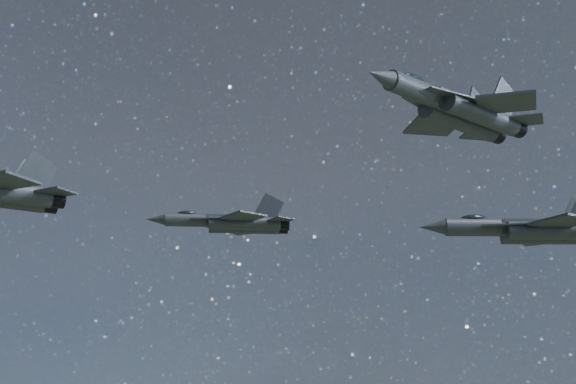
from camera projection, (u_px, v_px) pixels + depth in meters
name	position (u px, v px, depth m)	size (l,w,h in m)	color
jet_left	(233.00, 223.00, 98.69)	(16.64, 11.15, 4.21)	#30373C
jet_right	(459.00, 110.00, 60.16)	(15.78, 10.55, 4.00)	#30373C
jet_slot	(537.00, 230.00, 79.44)	(18.11, 11.95, 4.64)	#30373C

